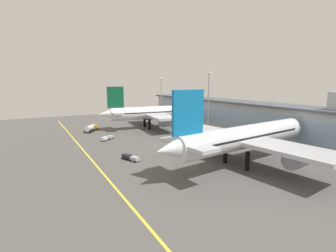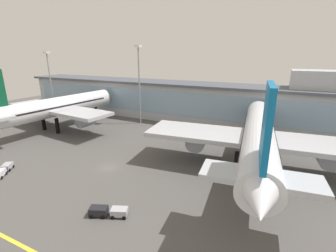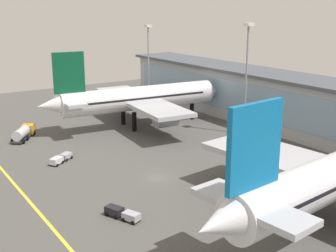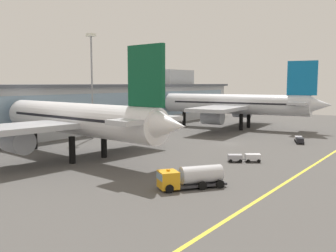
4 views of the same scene
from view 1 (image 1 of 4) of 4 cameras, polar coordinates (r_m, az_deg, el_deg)
ground_plane at (r=84.67m, az=-3.02°, el=-4.64°), size 190.46×190.46×0.00m
taxiway_centreline_stripe at (r=77.83m, az=-17.78°, el=-6.44°), size 152.37×0.50×0.01m
terminal_building at (r=107.53m, az=18.13°, el=1.89°), size 139.04×14.00×18.57m
airliner_near_left at (r=117.53m, az=-3.50°, el=3.02°), size 39.65×49.59×19.39m
airliner_near_right at (r=67.81m, az=17.11°, el=-2.49°), size 46.35×54.67×19.84m
fuel_tanker_truck at (r=114.59m, az=-17.06°, el=-0.42°), size 8.73×7.30×2.90m
baggage_tug_near at (r=96.03m, az=-13.73°, el=-2.67°), size 4.48×5.46×1.40m
service_truck_far at (r=70.45m, az=-8.56°, el=-7.12°), size 5.74×3.66×1.40m
apron_light_mast_west at (r=142.89m, az=-1.56°, el=7.70°), size 1.80×1.80×23.89m
apron_light_mast_centre at (r=109.13m, az=9.22°, el=7.37°), size 1.80×1.80×25.69m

